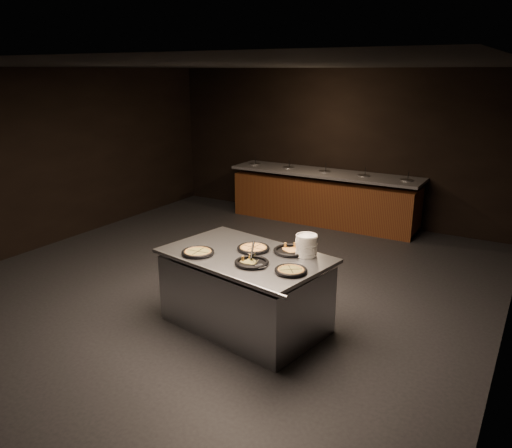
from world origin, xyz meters
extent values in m
cube|color=black|center=(0.00, 0.00, -0.01)|extent=(7.00, 8.00, 0.01)
cube|color=black|center=(0.00, 0.00, 2.90)|extent=(7.00, 8.00, 0.01)
cube|color=black|center=(0.00, 4.00, 1.45)|extent=(7.00, 0.01, 2.90)
cube|color=black|center=(-3.50, 0.00, 1.45)|extent=(0.01, 8.00, 2.90)
cube|color=brown|center=(0.00, 3.58, 0.43)|extent=(3.60, 0.75, 0.85)
cube|color=#5D5D62|center=(0.00, 3.58, 0.97)|extent=(3.70, 0.83, 0.05)
cube|color=#341A0B|center=(0.00, 3.58, 0.04)|extent=(3.60, 0.69, 0.08)
cylinder|color=silver|center=(-1.55, 3.58, 0.98)|extent=(0.22, 0.22, 0.08)
cylinder|color=#416B2B|center=(-1.55, 3.58, 1.00)|extent=(0.19, 0.19, 0.02)
cylinder|color=black|center=(-1.52, 3.56, 1.09)|extent=(0.04, 0.10, 0.19)
cylinder|color=silver|center=(-0.78, 3.58, 0.98)|extent=(0.22, 0.22, 0.08)
cylinder|color=#416B2B|center=(-0.78, 3.58, 1.00)|extent=(0.19, 0.19, 0.02)
cylinder|color=black|center=(-0.74, 3.56, 1.09)|extent=(0.04, 0.10, 0.19)
cylinder|color=silver|center=(0.00, 3.58, 0.98)|extent=(0.22, 0.22, 0.08)
cylinder|color=#416B2B|center=(0.00, 3.58, 1.00)|extent=(0.19, 0.19, 0.02)
cylinder|color=black|center=(0.03, 3.56, 1.09)|extent=(0.04, 0.10, 0.19)
cylinder|color=silver|center=(0.78, 3.58, 0.98)|extent=(0.22, 0.22, 0.08)
cylinder|color=#416B2B|center=(0.78, 3.58, 1.00)|extent=(0.19, 0.19, 0.02)
cylinder|color=black|center=(0.81, 3.56, 1.09)|extent=(0.04, 0.10, 0.19)
cylinder|color=silver|center=(1.55, 3.58, 0.98)|extent=(0.22, 0.22, 0.08)
cylinder|color=#416B2B|center=(1.55, 3.58, 1.00)|extent=(0.19, 0.19, 0.02)
cylinder|color=black|center=(1.58, 3.56, 1.09)|extent=(0.04, 0.10, 0.19)
cube|color=silver|center=(0.88, -0.71, 0.40)|extent=(1.92, 1.37, 0.79)
cube|color=silver|center=(0.88, -0.71, 0.86)|extent=(2.02, 1.46, 0.04)
cylinder|color=silver|center=(0.88, -1.29, 0.86)|extent=(1.82, 0.37, 0.04)
cylinder|color=white|center=(1.49, -0.41, 1.00)|extent=(0.24, 0.24, 0.24)
cylinder|color=black|center=(0.42, -0.98, 0.89)|extent=(0.34, 0.34, 0.01)
torus|color=black|center=(0.42, -0.98, 0.90)|extent=(0.37, 0.37, 0.04)
torus|color=olive|center=(0.42, -0.98, 0.90)|extent=(0.31, 0.31, 0.03)
cylinder|color=tan|center=(0.42, -0.98, 0.90)|extent=(0.26, 0.26, 0.02)
cube|color=black|center=(0.42, -0.98, 0.91)|extent=(0.04, 0.26, 0.00)
cube|color=black|center=(0.42, -0.98, 0.91)|extent=(0.26, 0.04, 0.00)
cylinder|color=black|center=(0.89, -0.55, 0.89)|extent=(0.35, 0.35, 0.01)
torus|color=black|center=(0.89, -0.55, 0.90)|extent=(0.37, 0.37, 0.04)
torus|color=olive|center=(0.89, -0.55, 0.90)|extent=(0.31, 0.31, 0.03)
cylinder|color=#E5A353|center=(0.89, -0.55, 0.90)|extent=(0.27, 0.27, 0.02)
cube|color=black|center=(0.89, -0.55, 0.91)|extent=(0.03, 0.27, 0.00)
cube|color=black|center=(0.89, -0.55, 0.91)|extent=(0.27, 0.03, 0.00)
cylinder|color=black|center=(1.30, -0.40, 0.89)|extent=(0.38, 0.38, 0.01)
torus|color=black|center=(1.30, -0.40, 0.90)|extent=(0.40, 0.40, 0.04)
cylinder|color=black|center=(1.10, -0.94, 0.89)|extent=(0.34, 0.34, 0.01)
torus|color=black|center=(1.10, -0.94, 0.90)|extent=(0.37, 0.37, 0.04)
cylinder|color=black|center=(1.56, -0.92, 0.89)|extent=(0.31, 0.31, 0.01)
torus|color=black|center=(1.56, -0.92, 0.90)|extent=(0.34, 0.34, 0.04)
torus|color=olive|center=(1.56, -0.92, 0.90)|extent=(0.28, 0.28, 0.03)
cylinder|color=tan|center=(1.56, -0.92, 0.90)|extent=(0.23, 0.23, 0.02)
cube|color=black|center=(1.56, -0.92, 0.91)|extent=(0.19, 0.15, 0.00)
cube|color=black|center=(1.56, -0.92, 0.91)|extent=(0.15, 0.19, 0.00)
cube|color=silver|center=(0.94, -0.67, 0.90)|extent=(0.15, 0.15, 0.00)
cylinder|color=black|center=(1.04, -0.82, 0.99)|extent=(0.11, 0.20, 0.15)
cylinder|color=silver|center=(0.99, -0.74, 0.93)|extent=(0.06, 0.10, 0.09)
cube|color=silver|center=(1.24, -0.99, 0.90)|extent=(0.13, 0.13, 0.00)
cylinder|color=black|center=(1.11, -0.90, 0.98)|extent=(0.16, 0.13, 0.13)
cylinder|color=silver|center=(1.17, -0.95, 0.93)|extent=(0.08, 0.07, 0.08)
camera|label=1|loc=(3.66, -5.16, 2.85)|focal=35.00mm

